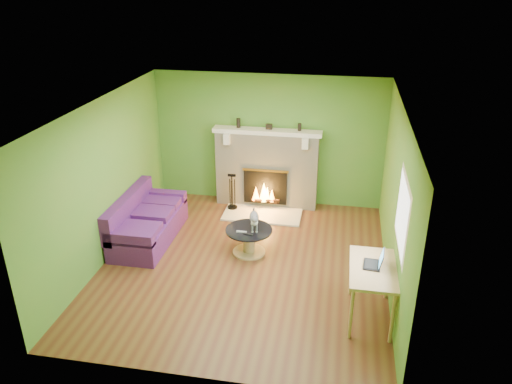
% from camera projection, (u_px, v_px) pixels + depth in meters
% --- Properties ---
extents(floor, '(5.00, 5.00, 0.00)m').
position_uv_depth(floor, '(244.00, 264.00, 8.09)').
color(floor, '#5C2E1A').
rests_on(floor, ground).
extents(ceiling, '(5.00, 5.00, 0.00)m').
position_uv_depth(ceiling, '(242.00, 107.00, 7.03)').
color(ceiling, white).
rests_on(ceiling, wall_back).
extents(wall_back, '(5.00, 0.00, 5.00)m').
position_uv_depth(wall_back, '(269.00, 140.00, 9.80)').
color(wall_back, '#49902F').
rests_on(wall_back, floor).
extents(wall_front, '(5.00, 0.00, 5.00)m').
position_uv_depth(wall_front, '(196.00, 285.00, 5.31)').
color(wall_front, '#49902F').
rests_on(wall_front, floor).
extents(wall_left, '(0.00, 5.00, 5.00)m').
position_uv_depth(wall_left, '(105.00, 181.00, 7.92)').
color(wall_left, '#49902F').
rests_on(wall_left, floor).
extents(wall_right, '(0.00, 5.00, 5.00)m').
position_uv_depth(wall_right, '(396.00, 202.00, 7.20)').
color(wall_right, '#49902F').
rests_on(wall_right, floor).
extents(window_frame, '(0.00, 1.20, 1.20)m').
position_uv_depth(window_frame, '(403.00, 215.00, 6.29)').
color(window_frame, silver).
rests_on(window_frame, wall_right).
extents(window_pane, '(0.00, 1.06, 1.06)m').
position_uv_depth(window_pane, '(402.00, 214.00, 6.29)').
color(window_pane, white).
rests_on(window_pane, wall_right).
extents(fireplace, '(2.10, 0.46, 1.58)m').
position_uv_depth(fireplace, '(267.00, 169.00, 9.85)').
color(fireplace, beige).
rests_on(fireplace, floor).
extents(hearth, '(1.50, 0.75, 0.03)m').
position_uv_depth(hearth, '(262.00, 214.00, 9.70)').
color(hearth, beige).
rests_on(hearth, floor).
extents(mantel, '(2.10, 0.28, 0.08)m').
position_uv_depth(mantel, '(267.00, 131.00, 9.52)').
color(mantel, silver).
rests_on(mantel, fireplace).
extents(sofa, '(0.86, 1.83, 0.82)m').
position_uv_depth(sofa, '(146.00, 223.00, 8.73)').
color(sofa, '#44185D').
rests_on(sofa, floor).
extents(coffee_table, '(0.78, 0.78, 0.44)m').
position_uv_depth(coffee_table, '(249.00, 239.00, 8.32)').
color(coffee_table, tan).
rests_on(coffee_table, floor).
extents(desk, '(0.62, 1.07, 0.79)m').
position_uv_depth(desk, '(373.00, 274.00, 6.60)').
color(desk, tan).
rests_on(desk, floor).
extents(cat, '(0.32, 0.58, 0.34)m').
position_uv_depth(cat, '(254.00, 219.00, 8.21)').
color(cat, '#5D5E62').
rests_on(cat, coffee_table).
extents(remote_silver, '(0.17, 0.05, 0.02)m').
position_uv_depth(remote_silver, '(241.00, 232.00, 8.15)').
color(remote_silver, gray).
rests_on(remote_silver, coffee_table).
extents(remote_black, '(0.17, 0.08, 0.02)m').
position_uv_depth(remote_black, '(248.00, 234.00, 8.08)').
color(remote_black, black).
rests_on(remote_black, coffee_table).
extents(laptop, '(0.28, 0.32, 0.22)m').
position_uv_depth(laptop, '(373.00, 258.00, 6.56)').
color(laptop, black).
rests_on(laptop, desk).
extents(fire_tools, '(0.19, 0.19, 0.73)m').
position_uv_depth(fire_tools, '(232.00, 191.00, 9.78)').
color(fire_tools, black).
rests_on(fire_tools, hearth).
extents(mantel_vase_left, '(0.08, 0.08, 0.18)m').
position_uv_depth(mantel_vase_left, '(238.00, 123.00, 9.59)').
color(mantel_vase_left, black).
rests_on(mantel_vase_left, mantel).
extents(mantel_vase_right, '(0.07, 0.07, 0.14)m').
position_uv_depth(mantel_vase_right, '(300.00, 127.00, 9.40)').
color(mantel_vase_right, black).
rests_on(mantel_vase_right, mantel).
extents(mantel_box, '(0.12, 0.08, 0.10)m').
position_uv_depth(mantel_box, '(269.00, 127.00, 9.51)').
color(mantel_box, black).
rests_on(mantel_box, mantel).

